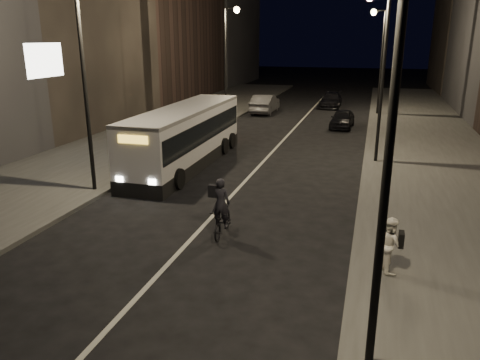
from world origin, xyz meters
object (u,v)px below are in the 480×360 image
Objects in this scene: streetlight_right_mid at (379,55)px; car_mid at (265,104)px; streetlight_left_far at (229,49)px; car_far at (331,100)px; streetlight_left_near at (89,60)px; cyclist_on_bicycle at (222,216)px; streetlight_right_near at (378,91)px; pedestrian_woman at (390,244)px; car_near at (342,119)px; streetlight_right_far at (379,48)px; city_bus at (186,134)px.

streetlight_right_mid is 17.78m from car_mid.
car_far is (6.82, 9.61, -4.71)m from streetlight_left_far.
streetlight_left_near is 1.80× the size of car_far.
streetlight_right_mid is 4.08× the size of cyclist_on_bicycle.
streetlight_right_near is 32.28m from car_mid.
pedestrian_woman is 0.32× the size of car_mid.
streetlight_left_far is 9.78m from car_near.
car_mid is at bearing 69.68° from streetlight_left_far.
streetlight_right_mid is 1.00× the size of streetlight_right_far.
cyclist_on_bicycle is (-4.47, -26.71, -4.70)m from streetlight_right_far.
streetlight_left_near is 12.84m from pedestrian_woman.
city_bus is 2.28× the size of car_mid.
streetlight_right_far reaches higher than car_near.
streetlight_right_mid is at bearing -43.16° from streetlight_left_far.
streetlight_right_near is at bearing 105.89° from car_mid.
streetlight_left_near reaches higher than cyclist_on_bicycle.
city_bus is at bearing 25.83° from pedestrian_woman.
car_near is at bearing -2.54° from streetlight_left_far.
streetlight_left_far reaches higher than car_far.
streetlight_right_far and streetlight_left_far have the same top height.
streetlight_right_far is 1.00× the size of streetlight_left_far.
cyclist_on_bicycle is (6.19, -2.71, -4.70)m from streetlight_left_near.
streetlight_left_near is 4.08× the size of cyclist_on_bicycle.
streetlight_right_far is 5.31× the size of pedestrian_woman.
streetlight_left_near is at bearing 49.98° from pedestrian_woman.
cyclist_on_bicycle is at bearing 55.00° from pedestrian_woman.
car_near is at bearing 80.81° from cyclist_on_bicycle.
streetlight_right_mid is 1.00× the size of streetlight_left_near.
cyclist_on_bicycle is 0.53× the size of car_near.
pedestrian_woman is (0.68, 3.95, -4.44)m from streetlight_right_near.
streetlight_right_mid is 13.33m from streetlight_left_near.
streetlight_left_near is (-10.66, 8.00, 0.00)m from streetlight_right_near.
car_far is (-3.85, 19.61, -4.71)m from streetlight_right_mid.
cyclist_on_bicycle is at bearing -93.73° from car_near.
car_near is (2.36, 20.33, -0.03)m from cyclist_on_bicycle.
streetlight_right_far is at bearing 66.04° from streetlight_left_near.
streetlight_left_far is 12.69m from car_far.
streetlight_right_far is 26.26m from streetlight_left_near.
city_bus is (1.73, -12.83, -3.78)m from streetlight_left_far.
streetlight_left_far reaches higher than city_bus.
streetlight_left_far is 6.77m from car_mid.
streetlight_right_far is 7.07m from car_far.
streetlight_right_near is 32.00m from streetlight_right_far.
streetlight_right_mid is at bearing 64.77° from cyclist_on_bicycle.
city_bus is at bearing 71.48° from streetlight_left_near.
streetlight_right_far reaches higher than city_bus.
car_mid is at bearing 97.40° from cyclist_on_bicycle.
streetlight_left_near is 18.00m from streetlight_left_far.
city_bus is (-8.93, 13.17, -3.78)m from streetlight_right_near.
cyclist_on_bicycle is 1.30× the size of pedestrian_woman.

